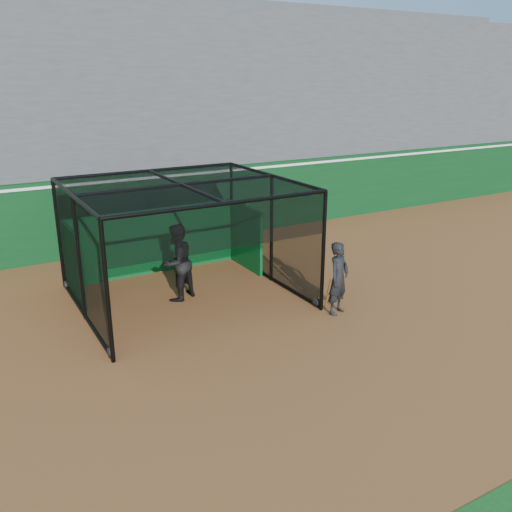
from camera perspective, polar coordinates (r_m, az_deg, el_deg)
ground at (r=11.65m, az=2.47°, el=-9.71°), size 120.00×120.00×0.00m
outfield_wall at (r=18.51m, az=-11.67°, el=4.89°), size 50.00×0.50×2.50m
grandstand at (r=21.68m, az=-15.53°, el=15.06°), size 50.00×7.85×8.95m
batting_cage at (r=13.79m, az=-7.62°, el=1.36°), size 5.27×4.85×2.98m
batter at (r=13.88m, az=-8.32°, el=-0.67°), size 1.20×1.10×2.00m
on_deck_player at (r=13.09m, az=8.67°, el=-2.35°), size 0.77×0.65×1.79m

